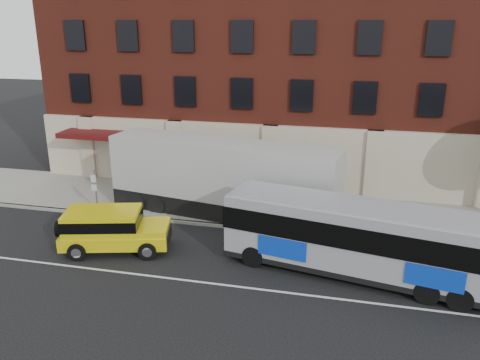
% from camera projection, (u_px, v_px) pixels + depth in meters
% --- Properties ---
extents(ground, '(120.00, 120.00, 0.00)m').
position_uv_depth(ground, '(217.00, 291.00, 19.02)').
color(ground, black).
rests_on(ground, ground).
extents(sidewalk, '(60.00, 6.00, 0.15)m').
position_uv_depth(sidewalk, '(261.00, 207.00, 27.32)').
color(sidewalk, gray).
rests_on(sidewalk, ground).
extents(kerb, '(60.00, 0.25, 0.15)m').
position_uv_depth(kerb, '(249.00, 228.00, 24.54)').
color(kerb, gray).
rests_on(kerb, ground).
extents(lane_line, '(60.00, 0.12, 0.01)m').
position_uv_depth(lane_line, '(221.00, 284.00, 19.48)').
color(lane_line, silver).
rests_on(lane_line, ground).
extents(building, '(30.00, 12.10, 15.00)m').
position_uv_depth(building, '(285.00, 59.00, 32.27)').
color(building, maroon).
rests_on(building, sidewalk).
extents(sign_pole, '(0.30, 0.20, 2.50)m').
position_uv_depth(sign_pole, '(95.00, 189.00, 26.09)').
color(sign_pole, slate).
rests_on(sign_pole, ground).
extents(city_bus, '(11.67, 4.59, 3.13)m').
position_uv_depth(city_bus, '(363.00, 238.00, 19.62)').
color(city_bus, gray).
rests_on(city_bus, ground).
extents(yellow_suv, '(5.21, 3.14, 1.94)m').
position_uv_depth(yellow_suv, '(110.00, 228.00, 22.07)').
color(yellow_suv, yellow).
rests_on(yellow_suv, ground).
extents(shipping_container, '(12.58, 4.61, 4.11)m').
position_uv_depth(shipping_container, '(223.00, 180.00, 25.62)').
color(shipping_container, black).
rests_on(shipping_container, ground).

